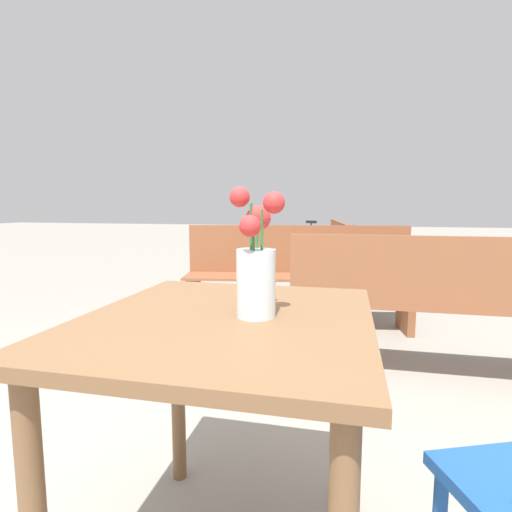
% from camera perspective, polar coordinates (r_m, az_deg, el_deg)
% --- Properties ---
extents(table_front, '(0.72, 0.81, 0.73)m').
position_cam_1_polar(table_front, '(1.06, -4.05, -14.73)').
color(table_front, brown).
rests_on(table_front, ground_plane).
extents(flower_vase, '(0.14, 0.17, 0.32)m').
position_cam_1_polar(flower_vase, '(0.99, 0.02, -2.03)').
color(flower_vase, silver).
rests_on(flower_vase, table_front).
extents(bench_near, '(1.88, 0.68, 0.85)m').
position_cam_1_polar(bench_near, '(3.32, 6.03, -2.20)').
color(bench_near, brown).
rests_on(bench_near, ground_plane).
extents(bench_middle, '(1.69, 0.39, 0.85)m').
position_cam_1_polar(bench_middle, '(2.51, 24.78, -6.06)').
color(bench_middle, brown).
rests_on(bench_middle, ground_plane).
extents(bench_far, '(0.57, 1.65, 0.85)m').
position_cam_1_polar(bench_far, '(4.34, 10.45, -0.24)').
color(bench_far, brown).
rests_on(bench_far, ground_plane).
extents(bicycle, '(1.57, 0.68, 0.79)m').
position_cam_1_polar(bicycle, '(6.29, 9.31, 1.07)').
color(bicycle, black).
rests_on(bicycle, ground_plane).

